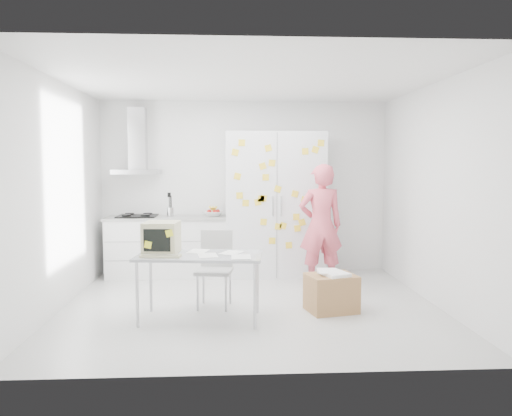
{
  "coord_description": "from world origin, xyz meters",
  "views": [
    {
      "loc": [
        -0.26,
        -5.93,
        1.71
      ],
      "look_at": [
        0.11,
        0.71,
        1.13
      ],
      "focal_mm": 35.0,
      "sensor_mm": 36.0,
      "label": 1
    }
  ],
  "objects": [
    {
      "name": "range_hood",
      "position": [
        -1.65,
        1.84,
        1.96
      ],
      "size": [
        0.7,
        0.48,
        1.01
      ],
      "color": "silver",
      "rests_on": "walls"
    },
    {
      "name": "person",
      "position": [
        1.03,
        0.95,
        0.86
      ],
      "size": [
        0.66,
        0.47,
        1.72
      ],
      "primitive_type": "imported",
      "rotation": [
        0.0,
        0.0,
        3.23
      ],
      "color": "#EA5B6D",
      "rests_on": "ground"
    },
    {
      "name": "ceiling",
      "position": [
        0.0,
        0.0,
        2.7
      ],
      "size": [
        4.5,
        4.0,
        0.02
      ],
      "primitive_type": "cube",
      "color": "white",
      "rests_on": "walls"
    },
    {
      "name": "chair",
      "position": [
        -0.43,
        0.02,
        0.52
      ],
      "size": [
        0.47,
        0.47,
        0.91
      ],
      "rotation": [
        0.0,
        0.0,
        -0.16
      ],
      "color": "#B1B2AF",
      "rests_on": "ground"
    },
    {
      "name": "tall_cabinet",
      "position": [
        0.45,
        1.67,
        1.1
      ],
      "size": [
        1.5,
        0.68,
        2.2
      ],
      "color": "silver",
      "rests_on": "ground"
    },
    {
      "name": "floor",
      "position": [
        0.0,
        0.0,
        -0.01
      ],
      "size": [
        4.5,
        4.0,
        0.02
      ],
      "primitive_type": "cube",
      "color": "silver",
      "rests_on": "ground"
    },
    {
      "name": "counter_run",
      "position": [
        -1.2,
        1.7,
        0.47
      ],
      "size": [
        1.84,
        0.63,
        1.28
      ],
      "color": "white",
      "rests_on": "ground"
    },
    {
      "name": "walls",
      "position": [
        0.0,
        0.72,
        1.35
      ],
      "size": [
        4.52,
        4.01,
        2.7
      ],
      "color": "white",
      "rests_on": "ground"
    },
    {
      "name": "cardboard_box",
      "position": [
        0.93,
        -0.29,
        0.22
      ],
      "size": [
        0.63,
        0.54,
        0.48
      ],
      "rotation": [
        0.0,
        0.0,
        0.23
      ],
      "color": "#A87A49",
      "rests_on": "ground"
    },
    {
      "name": "desk",
      "position": [
        -0.85,
        -0.46,
        0.82
      ],
      "size": [
        1.41,
        0.81,
        1.08
      ],
      "rotation": [
        0.0,
        0.0,
        -0.1
      ],
      "color": "#A4A7AF",
      "rests_on": "ground"
    }
  ]
}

